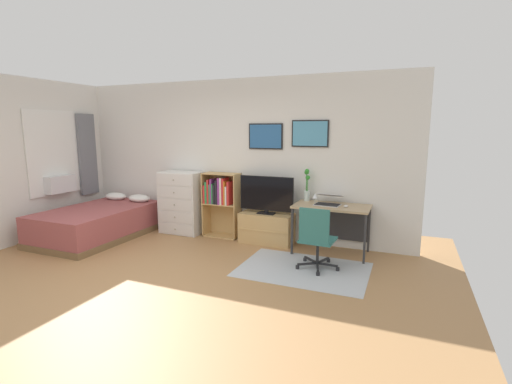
% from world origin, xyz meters
% --- Properties ---
extents(ground_plane, '(7.20, 7.20, 0.00)m').
position_xyz_m(ground_plane, '(0.00, 0.00, 0.00)').
color(ground_plane, '#A87A4C').
extents(wall_back_with_posters, '(6.12, 0.09, 2.70)m').
position_xyz_m(wall_back_with_posters, '(0.01, 2.43, 1.36)').
color(wall_back_with_posters, silver).
rests_on(wall_back_with_posters, ground_plane).
extents(area_rug, '(1.70, 1.20, 0.01)m').
position_xyz_m(area_rug, '(1.60, 1.25, 0.00)').
color(area_rug, '#B2B7BC').
rests_on(area_rug, ground_plane).
extents(bed, '(1.29, 2.04, 0.65)m').
position_xyz_m(bed, '(-2.11, 1.35, 0.27)').
color(bed, brown).
rests_on(bed, ground_plane).
extents(dresser, '(0.76, 0.46, 1.11)m').
position_xyz_m(dresser, '(-0.92, 2.15, 0.56)').
color(dresser, silver).
rests_on(dresser, ground_plane).
extents(bookshelf, '(0.64, 0.30, 1.12)m').
position_xyz_m(bookshelf, '(-0.16, 2.21, 0.69)').
color(bookshelf, tan).
rests_on(bookshelf, ground_plane).
extents(tv_stand, '(0.87, 0.41, 0.50)m').
position_xyz_m(tv_stand, '(0.72, 2.17, 0.25)').
color(tv_stand, tan).
rests_on(tv_stand, ground_plane).
extents(television, '(0.91, 0.16, 0.62)m').
position_xyz_m(television, '(0.72, 2.15, 0.81)').
color(television, black).
rests_on(television, tv_stand).
extents(desk, '(1.11, 0.62, 0.74)m').
position_xyz_m(desk, '(1.80, 2.14, 0.61)').
color(desk, tan).
rests_on(desk, ground_plane).
extents(office_chair, '(0.56, 0.58, 0.86)m').
position_xyz_m(office_chair, '(1.75, 1.30, 0.46)').
color(office_chair, '#232326').
rests_on(office_chair, ground_plane).
extents(laptop, '(0.40, 0.42, 0.16)m').
position_xyz_m(laptop, '(1.74, 2.13, 0.80)').
color(laptop, '#B7B7BC').
rests_on(laptop, desk).
extents(computer_mouse, '(0.06, 0.10, 0.03)m').
position_xyz_m(computer_mouse, '(2.01, 2.02, 0.76)').
color(computer_mouse, silver).
rests_on(computer_mouse, desk).
extents(bamboo_vase, '(0.10, 0.10, 0.51)m').
position_xyz_m(bamboo_vase, '(1.36, 2.28, 0.98)').
color(bamboo_vase, silver).
rests_on(bamboo_vase, desk).
extents(wine_glass, '(0.07, 0.07, 0.18)m').
position_xyz_m(wine_glass, '(1.56, 1.99, 0.87)').
color(wine_glass, silver).
rests_on(wine_glass, desk).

